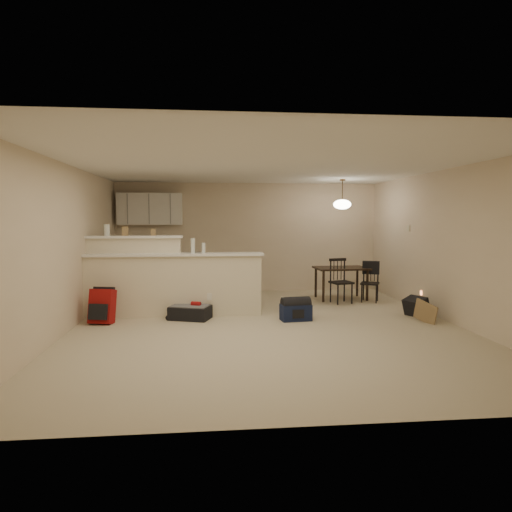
{
  "coord_description": "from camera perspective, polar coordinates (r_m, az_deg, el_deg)",
  "views": [
    {
      "loc": [
        -0.88,
        -7.02,
        1.69
      ],
      "look_at": [
        -0.1,
        0.7,
        1.05
      ],
      "focal_mm": 32.0,
      "sensor_mm": 36.0,
      "label": 1
    }
  ],
  "objects": [
    {
      "name": "red_backpack",
      "position": [
        7.8,
        -18.67,
        -5.99
      ],
      "size": [
        0.41,
        0.3,
        0.55
      ],
      "primitive_type": "cube",
      "rotation": [
        0.0,
        0.0,
        -0.21
      ],
      "color": "maroon",
      "rests_on": "ground"
    },
    {
      "name": "thermostat",
      "position": [
        9.41,
        18.52,
        3.31
      ],
      "size": [
        0.02,
        0.12,
        0.12
      ],
      "primitive_type": "cube",
      "color": "beige",
      "rests_on": "room"
    },
    {
      "name": "kitchen_counter",
      "position": [
        10.35,
        -11.95,
        -2.27
      ],
      "size": [
        1.8,
        0.6,
        0.9
      ],
      "primitive_type": "cube",
      "color": "white",
      "rests_on": "ground"
    },
    {
      "name": "cardboard_sheet",
      "position": [
        7.96,
        20.41,
        -6.61
      ],
      "size": [
        0.18,
        0.42,
        0.34
      ],
      "primitive_type": "cube",
      "rotation": [
        0.0,
        0.0,
        1.94
      ],
      "color": "#92754B",
      "rests_on": "ground"
    },
    {
      "name": "breakfast_bar",
      "position": [
        8.12,
        -11.93,
        -3.04
      ],
      "size": [
        3.08,
        0.58,
        1.39
      ],
      "color": "beige",
      "rests_on": "ground"
    },
    {
      "name": "black_daypack",
      "position": [
        8.4,
        19.4,
        -6.05
      ],
      "size": [
        0.39,
        0.44,
        0.32
      ],
      "primitive_type": "cube",
      "rotation": [
        0.0,
        0.0,
        2.03
      ],
      "color": "black",
      "rests_on": "ground"
    },
    {
      "name": "room",
      "position": [
        7.09,
        1.37,
        1.15
      ],
      "size": [
        7.0,
        7.02,
        2.5
      ],
      "color": "#C2B495",
      "rests_on": "ground"
    },
    {
      "name": "dining_table",
      "position": [
        9.71,
        10.6,
        -1.87
      ],
      "size": [
        1.1,
        0.76,
        0.67
      ],
      "rotation": [
        0.0,
        0.0,
        0.04
      ],
      "color": "black",
      "rests_on": "ground"
    },
    {
      "name": "dining_chair_far",
      "position": [
        9.53,
        14.05,
        -3.2
      ],
      "size": [
        0.46,
        0.45,
        0.8
      ],
      "primitive_type": null,
      "rotation": [
        0.0,
        0.0,
        -0.45
      ],
      "color": "black",
      "rests_on": "ground"
    },
    {
      "name": "suitcase",
      "position": [
        7.8,
        -8.23,
        -7.02
      ],
      "size": [
        0.75,
        0.61,
        0.22
      ],
      "primitive_type": "cube",
      "rotation": [
        0.0,
        0.0,
        -0.32
      ],
      "color": "black",
      "rests_on": "ground"
    },
    {
      "name": "bottle_a",
      "position": [
        7.94,
        -7.9,
        1.28
      ],
      "size": [
        0.07,
        0.07,
        0.26
      ],
      "primitive_type": "cylinder",
      "color": "silver",
      "rests_on": "breakfast_bar"
    },
    {
      "name": "pendant_lamp",
      "position": [
        9.65,
        10.72,
        6.41
      ],
      "size": [
        0.36,
        0.36,
        0.62
      ],
      "color": "brown",
      "rests_on": "room"
    },
    {
      "name": "jar",
      "position": [
        8.34,
        -18.16,
        3.1
      ],
      "size": [
        0.1,
        0.1,
        0.2
      ],
      "primitive_type": "cylinder",
      "color": "silver",
      "rests_on": "breakfast_bar"
    },
    {
      "name": "navy_duffel",
      "position": [
        7.65,
        4.99,
        -7.03
      ],
      "size": [
        0.52,
        0.33,
        0.27
      ],
      "primitive_type": "cube",
      "rotation": [
        0.0,
        0.0,
        0.12
      ],
      "color": "#131C3C",
      "rests_on": "ground"
    },
    {
      "name": "small_box",
      "position": [
        8.21,
        -12.72,
        2.92
      ],
      "size": [
        0.08,
        0.06,
        0.12
      ],
      "primitive_type": "cube",
      "color": "#92754B",
      "rests_on": "breakfast_bar"
    },
    {
      "name": "upper_cabinets",
      "position": [
        10.43,
        -13.11,
        5.75
      ],
      "size": [
        1.4,
        0.34,
        0.7
      ],
      "primitive_type": "cube",
      "color": "white",
      "rests_on": "room"
    },
    {
      "name": "cereal_box",
      "position": [
        8.28,
        -16.05,
        3.01
      ],
      "size": [
        0.1,
        0.07,
        0.16
      ],
      "primitive_type": "cube",
      "color": "#92754B",
      "rests_on": "breakfast_bar"
    },
    {
      "name": "dining_chair_near",
      "position": [
        9.25,
        10.62,
        -3.1
      ],
      "size": [
        0.46,
        0.45,
        0.89
      ],
      "primitive_type": null,
      "rotation": [
        0.0,
        0.0,
        0.24
      ],
      "color": "black",
      "rests_on": "ground"
    },
    {
      "name": "bottle_b",
      "position": [
        7.94,
        -6.58,
        1.0
      ],
      "size": [
        0.06,
        0.06,
        0.18
      ],
      "primitive_type": "cylinder",
      "color": "silver",
      "rests_on": "breakfast_bar"
    }
  ]
}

